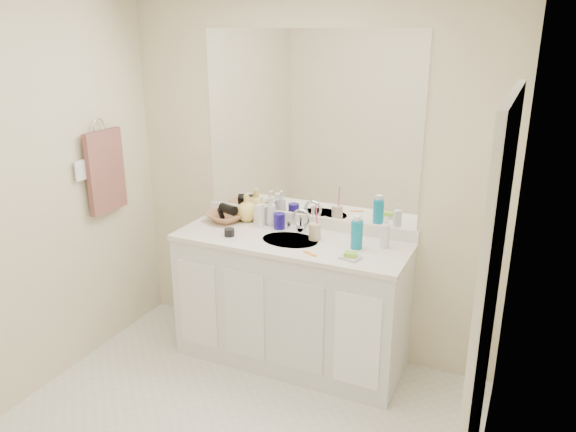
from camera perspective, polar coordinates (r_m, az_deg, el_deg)
The scene contains 28 objects.
wall_back at distance 3.73m, azimuth 2.08°, elevation 3.65°, with size 2.60×0.02×2.40m, color beige.
wall_left at distance 3.50m, azimuth -27.00°, elevation 0.50°, with size 0.02×2.60×2.40m, color beige.
wall_right at distance 2.25m, azimuth 20.36°, elevation -8.14°, with size 0.02×2.60×2.40m, color beige.
vanity_cabinet at distance 3.78m, azimuth 0.32°, elevation -8.77°, with size 1.50×0.55×0.85m, color silver.
countertop at distance 3.60m, azimuth 0.33°, elevation -2.55°, with size 1.52×0.57×0.03m, color white.
backsplash at distance 3.80m, azimuth 1.94°, elevation -0.48°, with size 1.52×0.03×0.08m, color white.
sink_basin at distance 3.58m, azimuth 0.20°, elevation -2.62°, with size 0.37×0.37×0.02m, color beige.
faucet at distance 3.71m, azimuth 1.35°, elevation -0.73°, with size 0.02×0.02×0.11m, color silver.
mirror at distance 3.65m, azimuth 2.11°, elevation 9.09°, with size 1.48×0.01×1.20m, color white.
blue_mug at distance 3.76m, azimuth -0.88°, elevation -0.51°, with size 0.08×0.08×0.11m, color navy.
tan_cup at distance 3.57m, azimuth 2.75°, elevation -1.60°, with size 0.08×0.08×0.10m, color #C5AE8B.
toothbrush at distance 3.53m, azimuth 2.93°, elevation -0.14°, with size 0.01×0.01×0.18m, color #DB396A.
mouthwash_bottle at distance 3.44m, azimuth 7.01°, elevation -1.88°, with size 0.07×0.07×0.18m, color #0D7F9F.
clear_pump_bottle at distance 3.49m, azimuth 9.84°, elevation -2.01°, with size 0.06×0.06×0.15m, color silver.
soap_dish at distance 3.31m, azimuth 6.36°, elevation -4.22°, with size 0.11×0.09×0.01m, color silver.
green_soap at distance 3.31m, azimuth 6.37°, elevation -3.93°, with size 0.07×0.05×0.03m, color #88CA31.
orange_comb at distance 3.36m, azimuth 2.24°, elevation -3.84°, with size 0.11×0.02×0.00m, color orange.
dark_jar at distance 3.66m, azimuth -5.97°, elevation -1.67°, with size 0.07×0.07×0.05m, color black.
extra_white_bottle at distance 3.79m, azimuth -2.82°, elevation 0.04°, with size 0.05×0.05×0.16m, color white.
soap_bottle_white at distance 3.81m, azimuth -1.70°, elevation 0.50°, with size 0.08×0.08×0.20m, color silver.
soap_bottle_cream at distance 3.86m, azimuth -2.65°, elevation 0.65°, with size 0.09×0.09×0.19m, color #EFE1C3.
soap_bottle_yellow at distance 3.91m, azimuth -4.18°, elevation 0.86°, with size 0.15×0.15×0.19m, color #F7D160.
wicker_basket at distance 3.93m, azimuth -6.31°, elevation -0.07°, with size 0.26×0.26×0.06m, color #9D643F.
hair_dryer at distance 3.90m, azimuth -6.09°, elevation 0.69°, with size 0.07×0.07×0.13m, color black.
towel_ring at distance 3.91m, azimuth -18.70°, elevation 8.61°, with size 0.11×0.11×0.01m, color silver.
hand_towel at distance 3.95m, azimuth -18.03°, elevation 4.33°, with size 0.04×0.32×0.55m, color brown.
switch_plate at distance 3.82m, azimuth -20.35°, elevation 4.36°, with size 0.01×0.09×0.13m, color white.
door at distance 2.10m, azimuth 18.60°, elevation -16.50°, with size 0.02×0.82×2.00m, color white.
Camera 1 is at (1.38, -2.03, 2.18)m, focal length 35.00 mm.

